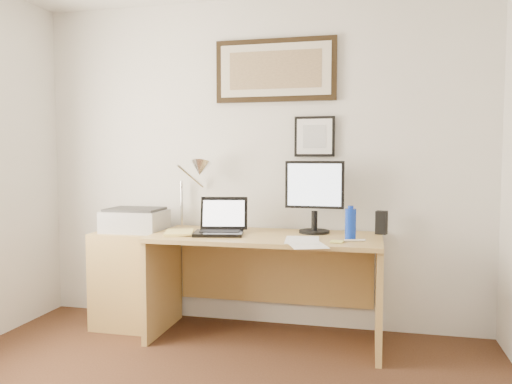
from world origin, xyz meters
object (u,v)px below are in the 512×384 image
(side_cabinet, at_px, (130,279))
(book, at_px, (165,233))
(water_bottle, at_px, (350,224))
(laptop, at_px, (221,226))
(printer, at_px, (135,220))
(desk, at_px, (268,266))
(lcd_monitor, at_px, (314,193))

(side_cabinet, relative_size, book, 2.71)
(water_bottle, distance_m, laptop, 0.91)
(laptop, bearing_deg, printer, 172.17)
(desk, bearing_deg, water_bottle, -13.93)
(side_cabinet, bearing_deg, laptop, -5.66)
(water_bottle, relative_size, laptop, 0.54)
(lcd_monitor, xyz_separation_m, printer, (-1.36, -0.09, -0.22))
(water_bottle, relative_size, desk, 0.13)
(water_bottle, xyz_separation_m, printer, (-1.62, 0.13, -0.03))
(book, relative_size, lcd_monitor, 0.52)
(book, height_order, lcd_monitor, lcd_monitor)
(side_cabinet, relative_size, desk, 0.46)
(side_cabinet, height_order, book, book)
(lcd_monitor, bearing_deg, water_bottle, -40.59)
(book, bearing_deg, water_bottle, 2.56)
(lcd_monitor, bearing_deg, desk, -165.73)
(side_cabinet, distance_m, book, 0.56)
(side_cabinet, distance_m, water_bottle, 1.73)
(printer, bearing_deg, laptop, -7.83)
(laptop, xyz_separation_m, printer, (-0.71, 0.10, 0.01))
(lcd_monitor, bearing_deg, side_cabinet, -175.19)
(side_cabinet, height_order, desk, desk)
(water_bottle, distance_m, desk, 0.69)
(side_cabinet, xyz_separation_m, desk, (1.07, 0.04, 0.15))
(side_cabinet, bearing_deg, lcd_monitor, 4.81)
(side_cabinet, distance_m, laptop, 0.87)
(desk, distance_m, laptop, 0.45)
(laptop, xyz_separation_m, lcd_monitor, (0.64, 0.19, 0.23))
(water_bottle, relative_size, lcd_monitor, 0.40)
(water_bottle, xyz_separation_m, desk, (-0.59, 0.15, -0.34))
(water_bottle, relative_size, book, 0.77)
(desk, relative_size, printer, 3.64)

